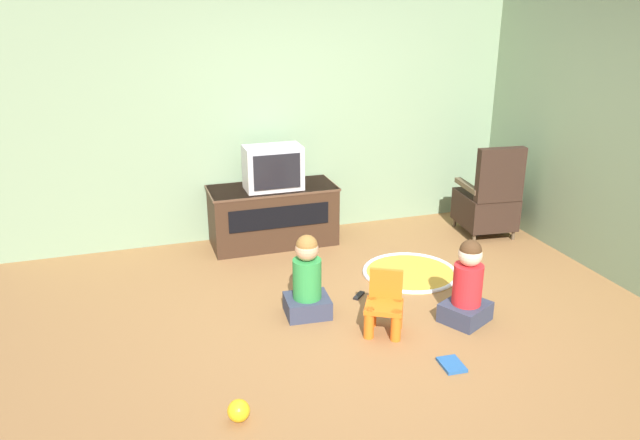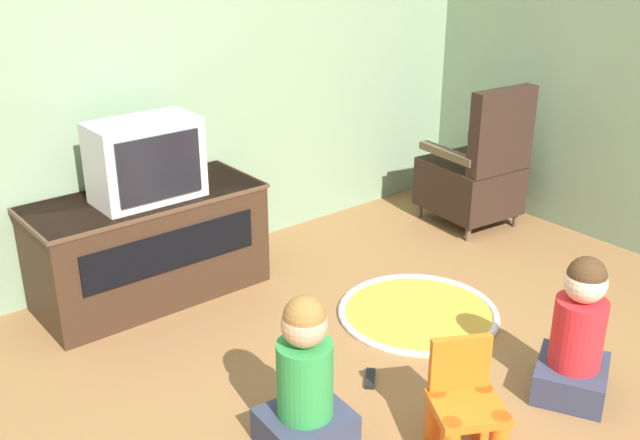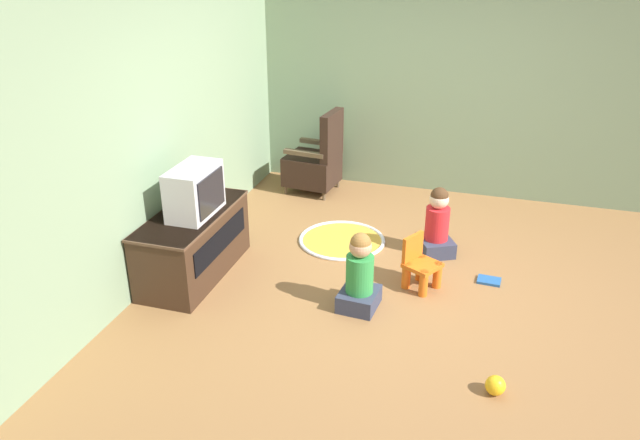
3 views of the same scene
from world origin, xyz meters
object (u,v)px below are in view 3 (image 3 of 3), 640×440
child_watching_left (437,225)px  television (195,191)px  remote_control (355,274)px  toy_ball (495,385)px  black_armchair (316,162)px  tv_cabinet (193,243)px  child_watching_center (360,276)px  book (489,281)px  yellow_kid_chair (420,267)px

child_watching_left → television: bearing=90.1°
child_watching_left → remote_control: bearing=107.5°
toy_ball → black_armchair: bearing=35.8°
television → black_armchair: bearing=-10.3°
tv_cabinet → child_watching_center: (-0.11, -1.58, -0.02)m
television → remote_control: bearing=-73.5°
television → book: (0.63, -2.55, -0.82)m
television → child_watching_center: (-0.11, -1.52, -0.53)m
tv_cabinet → remote_control: bearing=-74.2°
black_armchair → child_watching_center: size_ratio=1.46×
toy_ball → book: bearing=4.5°
yellow_kid_chair → child_watching_center: child_watching_center is taller
child_watching_left → black_armchair: bearing=25.8°
black_armchair → book: 2.70m
child_watching_center → book: child_watching_center is taller
child_watching_center → book: 1.30m
television → child_watching_left: (1.05, -2.00, -0.53)m
television → book: television is taller
television → child_watching_center: size_ratio=0.82×
child_watching_left → child_watching_center: size_ratio=1.00×
child_watching_left → toy_ball: 2.08m
television → child_watching_center: television is taller
television → toy_ball: television is taller
television → toy_ball: (-0.90, -2.67, -0.76)m
tv_cabinet → child_watching_center: 1.58m
toy_ball → remote_control: toy_ball is taller
black_armchair → yellow_kid_chair: bearing=45.6°
yellow_kid_chair → remote_control: bearing=115.6°
tv_cabinet → television: size_ratio=2.27×
tv_cabinet → black_armchair: black_armchair is taller
black_armchair → remote_control: size_ratio=7.30×
tv_cabinet → child_watching_left: (1.05, -2.07, -0.02)m
child_watching_center → remote_control: 0.61m
tv_cabinet → toy_ball: tv_cabinet is taller
child_watching_left → child_watching_center: 1.26m
tv_cabinet → remote_control: size_ratio=9.37×
television → tv_cabinet: bearing=90.0°
television → book: 2.75m
tv_cabinet → black_armchair: size_ratio=1.28×
yellow_kid_chair → child_watching_center: size_ratio=0.69×
child_watching_left → child_watching_center: same height
child_watching_center → remote_control: bearing=21.7°
black_armchair → child_watching_center: black_armchair is taller
television → child_watching_left: bearing=-62.3°
black_armchair → yellow_kid_chair: size_ratio=2.11×
toy_ball → yellow_kid_chair: bearing=29.4°
yellow_kid_chair → child_watching_center: bearing=166.6°
tv_cabinet → black_armchair: 2.29m
book → remote_control: size_ratio=1.54×
black_armchair → child_watching_left: (-1.18, -1.60, -0.07)m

